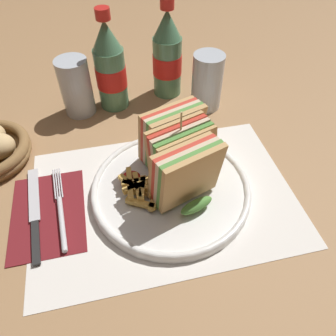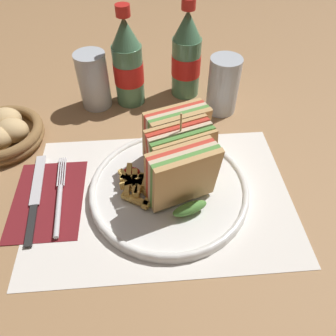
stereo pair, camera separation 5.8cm
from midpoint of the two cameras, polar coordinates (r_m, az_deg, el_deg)
The scene contains 14 objects.
ground_plane at distance 0.59m, azimuth 1.52°, elevation -4.46°, with size 4.00×4.00×0.00m, color #9E754C.
placemat at distance 0.59m, azimuth 1.16°, elevation -5.09°, with size 0.46×0.32×0.00m.
plate_main at distance 0.59m, azimuth 2.97°, elevation -3.55°, with size 0.29×0.29×0.02m.
club_sandwich at distance 0.56m, azimuth 5.00°, elevation 1.94°, with size 0.13×0.20×0.15m.
fries_pile at distance 0.57m, azimuth -2.10°, elevation -2.96°, with size 0.08×0.09×0.02m.
ketchup_blob at distance 0.59m, azimuth -3.70°, elevation -1.03°, with size 0.03×0.03×0.01m.
napkin at distance 0.61m, azimuth -17.61°, elevation -4.94°, with size 0.12×0.18×0.00m.
fork at distance 0.59m, azimuth -15.82°, elevation -5.79°, with size 0.03×0.18×0.01m.
knife at distance 0.62m, azimuth -19.66°, elevation -4.97°, with size 0.03×0.21×0.00m.
coke_bottle_near at distance 0.76m, azimuth -4.74°, elevation 17.47°, with size 0.07×0.07×0.22m.
coke_bottle_far at distance 0.79m, azimuth 5.43°, elevation 18.66°, with size 0.07×0.07×0.22m.
glass_near at distance 0.76m, azimuth 11.73°, elevation 13.24°, with size 0.07×0.07×0.13m.
glass_far at distance 0.78m, azimuth -10.60°, elevation 14.16°, with size 0.07×0.07×0.13m.
bread_basket at distance 0.74m, azimuth -25.10°, elevation 5.42°, with size 0.17×0.17×0.06m.
Camera 2 is at (-0.02, -0.38, 0.46)m, focal length 35.00 mm.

